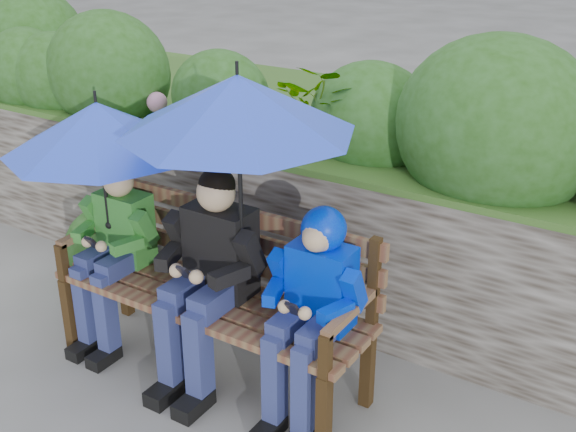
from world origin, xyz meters
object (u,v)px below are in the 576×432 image
Objects in this scene: umbrella_right at (238,104)px; park_bench at (217,282)px; boy_middle at (209,269)px; boy_left at (115,245)px; boy_right at (312,299)px; umbrella_left at (98,127)px.

park_bench is at bearing 169.57° from umbrella_right.
umbrella_right is (0.20, -0.04, 1.01)m from park_bench.
boy_left is at bearing 179.13° from boy_middle.
boy_left is 1.29m from boy_right.
umbrella_right is at bearing 2.83° from boy_left.
umbrella_left is 0.92× the size of umbrella_right.
umbrella_right reaches higher than boy_middle.
umbrella_left is at bearing 178.22° from boy_middle.
boy_left is 0.68m from umbrella_left.
boy_middle is 0.96m from umbrella_left.
boy_middle is at bearing -163.35° from umbrella_right.
boy_left is at bearing -17.02° from umbrella_left.
park_bench is 1.51× the size of boy_middle.
boy_right is (1.29, 0.01, 0.05)m from boy_left.
boy_left is 0.68m from boy_middle.
umbrella_left is (-0.70, -0.07, 0.76)m from park_bench.
umbrella_left reaches higher than park_bench.
boy_left is 0.96× the size of umbrella_right.
umbrella_left is (-0.72, 0.02, 0.64)m from boy_middle.
park_bench is 1.62× the size of boy_right.
boy_middle is 1.05× the size of umbrella_right.
boy_right is at bearing -0.07° from umbrella_left.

